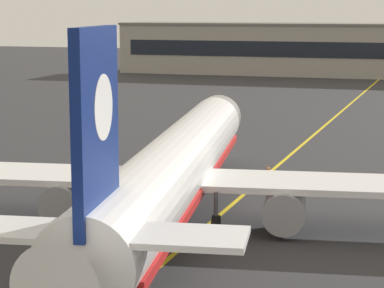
# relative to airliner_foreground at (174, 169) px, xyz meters

# --- Properties ---
(taxiway_centreline) EXTENTS (5.47, 179.93, 0.01)m
(taxiway_centreline) POSITION_rel_airliner_foreground_xyz_m (2.17, 17.43, -3.37)
(taxiway_centreline) COLOR yellow
(taxiway_centreline) RESTS_ON ground
(airliner_foreground) EXTENTS (32.36, 41.44, 11.65)m
(airliner_foreground) POSITION_rel_airliner_foreground_xyz_m (0.00, 0.00, 0.00)
(airliner_foreground) COLOR white
(airliner_foreground) RESTS_ON ground
(safety_cone_by_nose_gear) EXTENTS (0.44, 0.44, 0.55)m
(safety_cone_by_nose_gear) POSITION_rel_airliner_foreground_xyz_m (1.99, 16.60, -3.11)
(safety_cone_by_nose_gear) COLOR orange
(safety_cone_by_nose_gear) RESTS_ON ground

